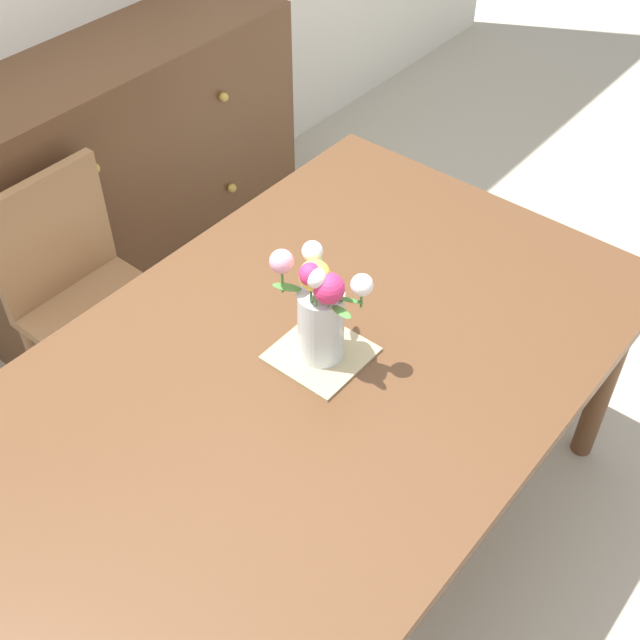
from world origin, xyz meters
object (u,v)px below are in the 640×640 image
Objects in this scene: dresser at (131,174)px; flower_vase at (319,305)px; dining_table at (303,391)px; chair_far at (82,291)px.

flower_vase is at bearing -109.95° from dresser.
dining_table is 0.94m from chair_far.
dining_table is 1.45m from dresser.
flower_vase reaches higher than dresser.
flower_vase is (0.07, -0.00, 0.25)m from dining_table.
chair_far is at bearing 94.35° from flower_vase.
flower_vase is at bearing -0.27° from dining_table.
dining_table is 5.90× the size of flower_vase.
chair_far reaches higher than dining_table.
chair_far is 0.64× the size of dresser.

